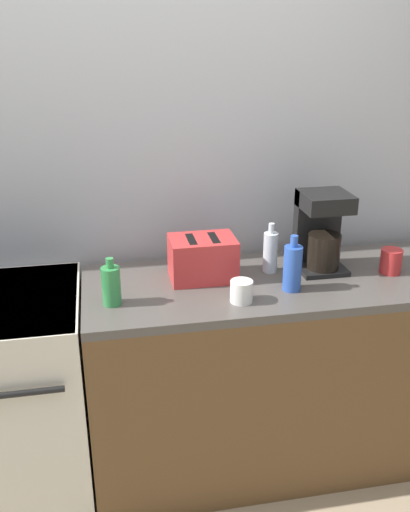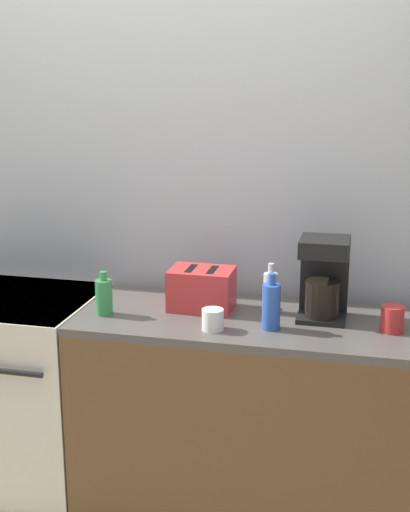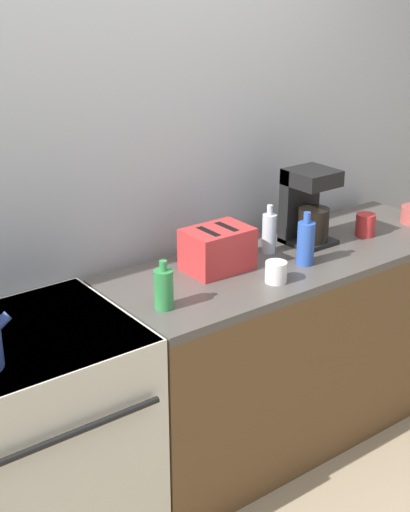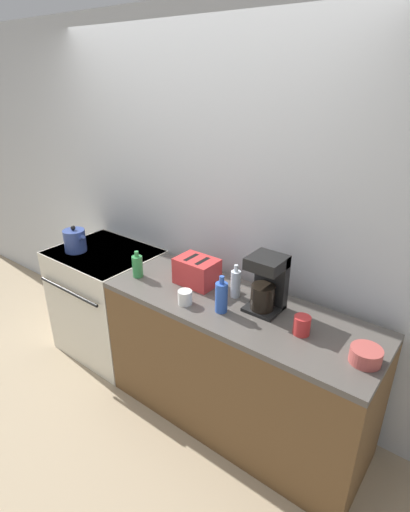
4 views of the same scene
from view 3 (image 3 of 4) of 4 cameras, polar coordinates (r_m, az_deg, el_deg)
The scene contains 10 objects.
wall_back at distance 2.96m, azimuth -6.72°, elevation 6.90°, with size 8.00×0.05×2.60m.
stove at distance 2.75m, azimuth -13.95°, elevation -14.38°, with size 0.80×0.69×0.90m.
counter_block at distance 3.34m, azimuth 6.81°, elevation -7.07°, with size 1.75×0.61×0.90m.
toaster at distance 2.93m, azimuth 1.01°, elevation 0.56°, with size 0.27×0.19×0.18m.
coffee_maker at distance 3.24m, azimuth 8.16°, elevation 4.03°, with size 0.20×0.20×0.34m.
bottle_blue at distance 3.01m, azimuth 8.06°, elevation 1.06°, with size 0.07×0.07×0.23m.
bottle_green at distance 2.60m, azimuth -3.32°, elevation -2.61°, with size 0.07×0.07×0.19m.
bottle_clear at distance 3.12m, azimuth 5.15°, elevation 1.87°, with size 0.06×0.06×0.22m.
cup_white at distance 2.84m, azimuth 5.70°, elevation -1.29°, with size 0.09×0.09×0.09m.
cup_red at distance 3.41m, azimuth 12.71°, elevation 2.46°, with size 0.09×0.09×0.11m.
Camera 3 is at (-1.43, -1.77, 2.07)m, focal length 50.00 mm.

